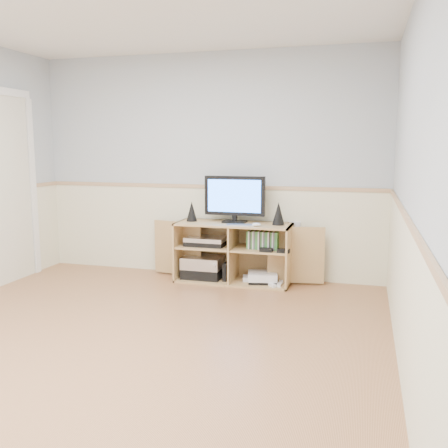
% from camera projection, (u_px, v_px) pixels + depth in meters
% --- Properties ---
extents(room, '(4.04, 4.54, 2.54)m').
position_uv_depth(room, '(113.00, 182.00, 3.64)').
color(room, '#B27D4F').
rests_on(room, ground).
extents(media_cabinet, '(1.95, 0.47, 0.65)m').
position_uv_depth(media_cabinet, '(235.00, 251.00, 5.49)').
color(media_cabinet, tan).
rests_on(media_cabinet, floor).
extents(monitor, '(0.66, 0.18, 0.51)m').
position_uv_depth(monitor, '(235.00, 197.00, 5.39)').
color(monitor, black).
rests_on(monitor, media_cabinet).
extents(speaker_left, '(0.12, 0.12, 0.22)m').
position_uv_depth(speaker_left, '(192.00, 211.00, 5.52)').
color(speaker_left, black).
rests_on(speaker_left, media_cabinet).
extents(speaker_right, '(0.13, 0.13, 0.24)m').
position_uv_depth(speaker_right, '(278.00, 213.00, 5.26)').
color(speaker_right, black).
rests_on(speaker_right, media_cabinet).
extents(keyboard, '(0.31, 0.17, 0.01)m').
position_uv_depth(keyboard, '(240.00, 225.00, 5.22)').
color(keyboard, '#BCBCC1').
rests_on(keyboard, media_cabinet).
extents(mouse, '(0.11, 0.09, 0.04)m').
position_uv_depth(mouse, '(257.00, 225.00, 5.17)').
color(mouse, white).
rests_on(mouse, media_cabinet).
extents(av_components, '(0.52, 0.32, 0.47)m').
position_uv_depth(av_components, '(204.00, 260.00, 5.54)').
color(av_components, black).
rests_on(av_components, media_cabinet).
extents(game_consoles, '(0.46, 0.32, 0.11)m').
position_uv_depth(game_consoles, '(262.00, 278.00, 5.38)').
color(game_consoles, white).
rests_on(game_consoles, media_cabinet).
extents(game_cases, '(0.33, 0.14, 0.19)m').
position_uv_depth(game_cases, '(263.00, 240.00, 5.30)').
color(game_cases, '#3F8C3F').
rests_on(game_cases, media_cabinet).
extents(wall_outlet, '(0.12, 0.03, 0.12)m').
position_uv_depth(wall_outlet, '(295.00, 227.00, 5.46)').
color(wall_outlet, white).
rests_on(wall_outlet, wall_back).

